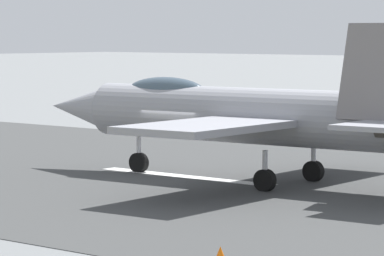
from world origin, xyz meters
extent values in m
plane|color=slate|center=(0.00, 0.00, 0.00)|extent=(400.00, 400.00, 0.00)
cube|color=#3E3F3F|center=(0.00, 0.00, 0.01)|extent=(240.00, 26.00, 0.02)
cube|color=white|center=(-0.04, 0.00, 0.02)|extent=(8.00, 0.70, 0.00)
cylinder|color=gray|center=(-2.75, -0.21, 2.40)|extent=(13.11, 2.78, 2.01)
cone|color=gray|center=(5.24, 0.27, 2.40)|extent=(3.10, 1.88, 1.70)
ellipsoid|color=#3F5160|center=(0.91, 0.01, 3.16)|extent=(3.66, 1.31, 1.10)
cube|color=gray|center=(-3.99, 3.63, 2.30)|extent=(3.74, 6.01, 0.24)
cube|color=gray|center=(-3.52, -4.18, 2.30)|extent=(3.74, 6.01, 0.24)
cube|color=slate|center=(-8.47, 0.35, 4.10)|extent=(2.65, 1.10, 3.14)
cylinder|color=silver|center=(2.24, 0.09, 0.70)|extent=(0.18, 0.18, 1.40)
cylinder|color=black|center=(2.24, 0.09, 0.38)|extent=(0.78, 0.34, 0.76)
cylinder|color=silver|center=(-4.65, 1.28, 0.70)|extent=(0.18, 0.18, 1.40)
cylinder|color=black|center=(-4.65, 1.28, 0.38)|extent=(0.78, 0.34, 0.76)
cylinder|color=silver|center=(-4.46, -1.92, 0.70)|extent=(0.18, 0.18, 1.40)
cylinder|color=black|center=(-4.46, -1.92, 0.38)|extent=(0.78, 0.34, 0.76)
camera|label=1|loc=(-27.61, 32.41, 5.36)|focal=107.79mm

